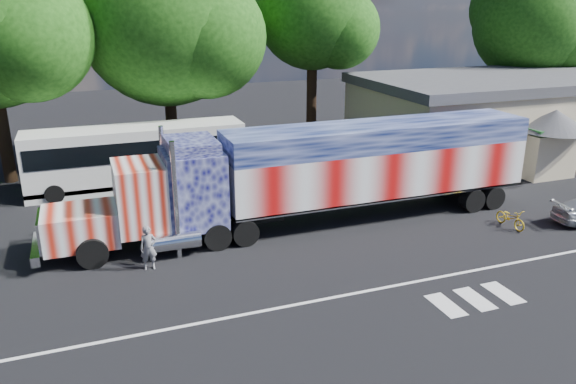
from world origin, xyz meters
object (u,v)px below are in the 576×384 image
object	(u,v)px
coach_bus	(137,156)
tree_far_ne	(533,23)
semi_truck	(324,172)
woman	(148,248)
tree_ne_a	(315,14)
tree_n_mid	(168,20)
bicycle	(511,218)

from	to	relation	value
coach_bus	tree_far_ne	bearing A→B (deg)	8.64
semi_truck	coach_bus	xyz separation A→B (m)	(-7.37, 8.39, -0.72)
woman	tree_far_ne	xyz separation A→B (m)	(31.20, 15.07, 7.31)
tree_ne_a	tree_far_ne	bearing A→B (deg)	-2.65
semi_truck	woman	size ratio (longest dim) A/B	12.92
coach_bus	woman	world-z (taller)	coach_bus
tree_n_mid	tree_ne_a	distance (m)	9.93
semi_truck	coach_bus	bearing A→B (deg)	131.30
coach_bus	tree_ne_a	size ratio (longest dim) A/B	0.91
semi_truck	tree_far_ne	distance (m)	27.08
bicycle	tree_n_mid	size ratio (longest dim) A/B	0.12
bicycle	tree_n_mid	world-z (taller)	tree_n_mid
semi_truck	woman	distance (m)	8.56
tree_ne_a	woman	bearing A→B (deg)	-130.32
coach_bus	bicycle	size ratio (longest dim) A/B	6.80
bicycle	woman	bearing A→B (deg)	171.92
tree_ne_a	semi_truck	bearing A→B (deg)	-111.08
woman	tree_far_ne	bearing A→B (deg)	28.77
tree_far_ne	tree_ne_a	world-z (taller)	tree_ne_a
tree_n_mid	tree_ne_a	size ratio (longest dim) A/B	1.09
semi_truck	tree_far_ne	bearing A→B (deg)	29.44
coach_bus	tree_ne_a	world-z (taller)	tree_ne_a
coach_bus	tree_ne_a	xyz separation A→B (m)	(12.70, 5.44, 7.23)
semi_truck	tree_n_mid	size ratio (longest dim) A/B	1.62
bicycle	tree_n_mid	xyz separation A→B (m)	(-12.31, 16.29, 8.28)
woman	bicycle	xyz separation A→B (m)	(15.92, -1.44, -0.42)
semi_truck	coach_bus	size ratio (longest dim) A/B	1.94
woman	bicycle	world-z (taller)	woman
coach_bus	tree_n_mid	size ratio (longest dim) A/B	0.83
tree_n_mid	coach_bus	bearing A→B (deg)	-122.66
coach_bus	bicycle	distance (m)	19.29
tree_far_ne	semi_truck	bearing A→B (deg)	-150.56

